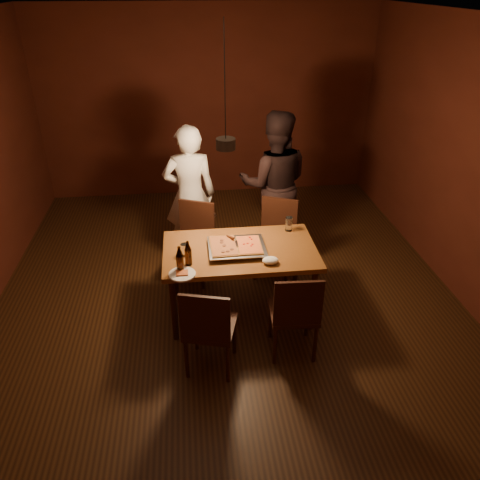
{
  "coord_description": "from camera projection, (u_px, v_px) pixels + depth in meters",
  "views": [
    {
      "loc": [
        -0.35,
        -4.13,
        3.07
      ],
      "look_at": [
        0.11,
        -0.2,
        0.85
      ],
      "focal_mm": 35.0,
      "sensor_mm": 36.0,
      "label": 1
    }
  ],
  "objects": [
    {
      "name": "water_glass_right",
      "position": [
        289.0,
        224.0,
        4.88
      ],
      "size": [
        0.07,
        0.07,
        0.15
      ],
      "primitive_type": "cylinder",
      "color": "silver",
      "rests_on": "dining_table"
    },
    {
      "name": "chair_far_left",
      "position": [
        194.0,
        234.0,
        5.3
      ],
      "size": [
        0.55,
        0.55,
        0.49
      ],
      "rotation": [
        0.0,
        0.0,
        2.74
      ],
      "color": "#38190F",
      "rests_on": "floor"
    },
    {
      "name": "diner_white",
      "position": [
        190.0,
        195.0,
        5.49
      ],
      "size": [
        0.63,
        0.43,
        1.68
      ],
      "primitive_type": "imported",
      "rotation": [
        0.0,
        0.0,
        3.18
      ],
      "color": "white",
      "rests_on": "floor"
    },
    {
      "name": "plate_slice",
      "position": [
        182.0,
        274.0,
        4.18
      ],
      "size": [
        0.24,
        0.24,
        0.03
      ],
      "color": "white",
      "rests_on": "dining_table"
    },
    {
      "name": "chair_near_right",
      "position": [
        295.0,
        309.0,
        4.1
      ],
      "size": [
        0.44,
        0.44,
        0.49
      ],
      "rotation": [
        0.0,
        0.0,
        -0.05
      ],
      "color": "#38190F",
      "rests_on": "floor"
    },
    {
      "name": "water_glass_left",
      "position": [
        185.0,
        250.0,
        4.45
      ],
      "size": [
        0.08,
        0.08,
        0.12
      ],
      "primitive_type": "cylinder",
      "color": "silver",
      "rests_on": "dining_table"
    },
    {
      "name": "spatula",
      "position": [
        237.0,
        243.0,
        4.55
      ],
      "size": [
        0.19,
        0.25,
        0.04
      ],
      "primitive_type": null,
      "rotation": [
        0.0,
        0.0,
        0.49
      ],
      "color": "silver",
      "rests_on": "pizza_tray"
    },
    {
      "name": "chair_far_right",
      "position": [
        277.0,
        230.0,
        5.37
      ],
      "size": [
        0.55,
        0.55,
        0.49
      ],
      "rotation": [
        0.0,
        0.0,
        2.73
      ],
      "color": "#38190F",
      "rests_on": "floor"
    },
    {
      "name": "beer_bottle_a",
      "position": [
        180.0,
        259.0,
        4.17
      ],
      "size": [
        0.07,
        0.07,
        0.25
      ],
      "color": "black",
      "rests_on": "dining_table"
    },
    {
      "name": "pizza_tray",
      "position": [
        237.0,
        248.0,
        4.54
      ],
      "size": [
        0.59,
        0.5,
        0.05
      ],
      "primitive_type": "cube",
      "rotation": [
        0.0,
        0.0,
        -0.09
      ],
      "color": "silver",
      "rests_on": "dining_table"
    },
    {
      "name": "pizza_cheese",
      "position": [
        249.0,
        245.0,
        4.53
      ],
      "size": [
        0.23,
        0.37,
        0.02
      ],
      "primitive_type": "cube",
      "rotation": [
        0.0,
        0.0,
        -0.0
      ],
      "color": "gold",
      "rests_on": "pizza_tray"
    },
    {
      "name": "pendant_lamp",
      "position": [
        226.0,
        143.0,
        4.25
      ],
      "size": [
        0.18,
        0.18,
        1.1
      ],
      "color": "black",
      "rests_on": "ceiling"
    },
    {
      "name": "beer_bottle_b",
      "position": [
        188.0,
        253.0,
        4.27
      ],
      "size": [
        0.06,
        0.06,
        0.24
      ],
      "color": "black",
      "rests_on": "dining_table"
    },
    {
      "name": "napkin",
      "position": [
        270.0,
        260.0,
        4.34
      ],
      "size": [
        0.15,
        0.12,
        0.06
      ],
      "primitive_type": "ellipsoid",
      "color": "white",
      "rests_on": "dining_table"
    },
    {
      "name": "diner_dark",
      "position": [
        274.0,
        184.0,
        5.66
      ],
      "size": [
        0.95,
        0.79,
        1.78
      ],
      "primitive_type": "imported",
      "rotation": [
        0.0,
        0.0,
        3.0
      ],
      "color": "black",
      "rests_on": "floor"
    },
    {
      "name": "dining_table",
      "position": [
        240.0,
        255.0,
        4.62
      ],
      "size": [
        1.5,
        0.9,
        0.75
      ],
      "color": "brown",
      "rests_on": "floor"
    },
    {
      "name": "chair_near_left",
      "position": [
        208.0,
        324.0,
        3.92
      ],
      "size": [
        0.52,
        0.52,
        0.49
      ],
      "rotation": [
        0.0,
        0.0,
        -0.27
      ],
      "color": "#38190F",
      "rests_on": "floor"
    },
    {
      "name": "pizza_meat",
      "position": [
        224.0,
        246.0,
        4.52
      ],
      "size": [
        0.27,
        0.41,
        0.02
      ],
      "primitive_type": "cube",
      "rotation": [
        0.0,
        0.0,
        0.04
      ],
      "color": "maroon",
      "rests_on": "pizza_tray"
    },
    {
      "name": "room_shell",
      "position": [
        226.0,
        180.0,
        4.43
      ],
      "size": [
        6.0,
        6.0,
        6.0
      ],
      "color": "#3B2210",
      "rests_on": "ground"
    }
  ]
}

